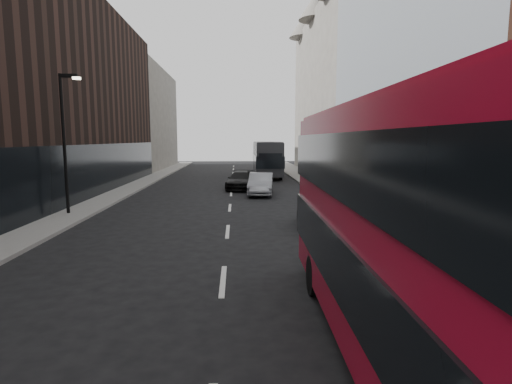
{
  "coord_description": "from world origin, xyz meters",
  "views": [
    {
      "loc": [
        0.39,
        -2.74,
        3.92
      ],
      "look_at": [
        0.92,
        8.01,
        2.5
      ],
      "focal_mm": 28.0,
      "sensor_mm": 36.0,
      "label": 1
    }
  ],
  "objects": [
    {
      "name": "sidewalk_right",
      "position": [
        7.5,
        25.0,
        0.07
      ],
      "size": [
        3.0,
        80.0,
        0.15
      ],
      "primitive_type": "cube",
      "color": "slate",
      "rests_on": "ground"
    },
    {
      "name": "sidewalk_left",
      "position": [
        -8.0,
        25.0,
        0.07
      ],
      "size": [
        2.0,
        80.0,
        0.15
      ],
      "primitive_type": "cube",
      "color": "slate",
      "rests_on": "ground"
    },
    {
      "name": "building_modern_block",
      "position": [
        11.47,
        21.0,
        9.9
      ],
      "size": [
        5.03,
        22.0,
        20.0
      ],
      "color": "#ABB1B6",
      "rests_on": "ground"
    },
    {
      "name": "building_victorian",
      "position": [
        11.38,
        44.0,
        9.66
      ],
      "size": [
        6.5,
        24.0,
        21.0
      ],
      "color": "#66605A",
      "rests_on": "ground"
    },
    {
      "name": "building_left_mid",
      "position": [
        -11.5,
        30.0,
        7.0
      ],
      "size": [
        5.0,
        24.0,
        14.0
      ],
      "primitive_type": "cube",
      "color": "black",
      "rests_on": "ground"
    },
    {
      "name": "building_left_far",
      "position": [
        -11.5,
        52.0,
        6.5
      ],
      "size": [
        5.0,
        20.0,
        13.0
      ],
      "primitive_type": "cube",
      "color": "#66605A",
      "rests_on": "ground"
    },
    {
      "name": "street_lamp",
      "position": [
        -8.22,
        18.0,
        4.18
      ],
      "size": [
        1.06,
        0.22,
        7.0
      ],
      "color": "black",
      "rests_on": "sidewalk_left"
    },
    {
      "name": "red_bus",
      "position": [
        3.38,
        3.32,
        2.51
      ],
      "size": [
        2.93,
        11.28,
        4.53
      ],
      "rotation": [
        0.0,
        0.0,
        -0.03
      ],
      "color": "#A60A23",
      "rests_on": "ground"
    },
    {
      "name": "grey_bus",
      "position": [
        3.62,
        39.53,
        1.97
      ],
      "size": [
        2.85,
        11.43,
        3.67
      ],
      "rotation": [
        0.0,
        0.0,
        -0.01
      ],
      "color": "black",
      "rests_on": "ground"
    },
    {
      "name": "car_a",
      "position": [
        3.92,
        14.69,
        0.62
      ],
      "size": [
        1.63,
        3.68,
        1.23
      ],
      "primitive_type": "imported",
      "rotation": [
        0.0,
        0.0,
        -0.05
      ],
      "color": "black",
      "rests_on": "ground"
    },
    {
      "name": "car_b",
      "position": [
        2.14,
        25.47,
        0.77
      ],
      "size": [
        2.15,
        4.85,
        1.55
      ],
      "primitive_type": "imported",
      "rotation": [
        0.0,
        0.0,
        -0.11
      ],
      "color": "gray",
      "rests_on": "ground"
    },
    {
      "name": "car_c",
      "position": [
        0.74,
        28.72,
        0.7
      ],
      "size": [
        2.61,
        5.06,
        1.4
      ],
      "primitive_type": "imported",
      "rotation": [
        0.0,
        0.0,
        -0.14
      ],
      "color": "black",
      "rests_on": "ground"
    }
  ]
}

